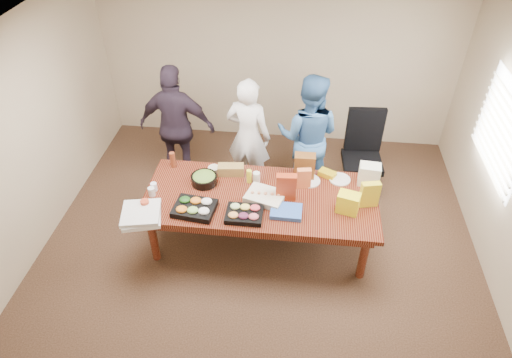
# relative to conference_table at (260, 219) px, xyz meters

# --- Properties ---
(floor) EXTENTS (5.50, 5.00, 0.02)m
(floor) POSITION_rel_conference_table_xyz_m (0.00, 0.00, -0.39)
(floor) COLOR #47301E
(floor) RESTS_ON ground
(ceiling) EXTENTS (5.50, 5.00, 0.02)m
(ceiling) POSITION_rel_conference_table_xyz_m (0.00, 0.00, 2.33)
(ceiling) COLOR white
(ceiling) RESTS_ON wall_back
(wall_back) EXTENTS (5.50, 0.04, 2.70)m
(wall_back) POSITION_rel_conference_table_xyz_m (0.00, 2.50, 0.98)
(wall_back) COLOR beige
(wall_back) RESTS_ON floor
(wall_left) EXTENTS (0.04, 5.00, 2.70)m
(wall_left) POSITION_rel_conference_table_xyz_m (-2.75, 0.00, 0.98)
(wall_left) COLOR beige
(wall_left) RESTS_ON floor
(window_panel) EXTENTS (0.03, 1.40, 1.10)m
(window_panel) POSITION_rel_conference_table_xyz_m (2.72, 0.60, 1.12)
(window_panel) COLOR white
(window_panel) RESTS_ON wall_right
(window_blinds) EXTENTS (0.04, 1.36, 1.00)m
(window_blinds) POSITION_rel_conference_table_xyz_m (2.68, 0.60, 1.12)
(window_blinds) COLOR beige
(window_blinds) RESTS_ON wall_right
(conference_table) EXTENTS (2.80, 1.20, 0.75)m
(conference_table) POSITION_rel_conference_table_xyz_m (0.00, 0.00, 0.00)
(conference_table) COLOR #4C1C0F
(conference_table) RESTS_ON floor
(office_chair) EXTENTS (0.65, 0.65, 1.21)m
(office_chair) POSITION_rel_conference_table_xyz_m (1.31, 1.10, 0.23)
(office_chair) COLOR black
(office_chair) RESTS_ON floor
(person_center) EXTENTS (0.71, 0.54, 1.73)m
(person_center) POSITION_rel_conference_table_xyz_m (-0.28, 1.10, 0.49)
(person_center) COLOR white
(person_center) RESTS_ON floor
(person_right) EXTENTS (0.97, 0.81, 1.81)m
(person_right) POSITION_rel_conference_table_xyz_m (0.53, 1.14, 0.53)
(person_right) COLOR #3A69A1
(person_right) RESTS_ON floor
(person_left) EXTENTS (1.09, 0.49, 1.82)m
(person_left) POSITION_rel_conference_table_xyz_m (-1.30, 1.17, 0.54)
(person_left) COLOR #2A1F2B
(person_left) RESTS_ON floor
(veggie_tray) EXTENTS (0.51, 0.42, 0.07)m
(veggie_tray) POSITION_rel_conference_table_xyz_m (-0.73, -0.33, 0.41)
(veggie_tray) COLOR black
(veggie_tray) RESTS_ON conference_table
(fruit_tray) EXTENTS (0.42, 0.33, 0.06)m
(fruit_tray) POSITION_rel_conference_table_xyz_m (-0.15, -0.36, 0.41)
(fruit_tray) COLOR black
(fruit_tray) RESTS_ON conference_table
(sheet_cake) EXTENTS (0.52, 0.45, 0.08)m
(sheet_cake) POSITION_rel_conference_table_xyz_m (0.06, -0.04, 0.41)
(sheet_cake) COLOR beige
(sheet_cake) RESTS_ON conference_table
(salad_bowl) EXTENTS (0.36, 0.36, 0.11)m
(salad_bowl) POSITION_rel_conference_table_xyz_m (-0.72, 0.18, 0.43)
(salad_bowl) COLOR black
(salad_bowl) RESTS_ON conference_table
(chip_bag_blue) EXTENTS (0.36, 0.28, 0.05)m
(chip_bag_blue) POSITION_rel_conference_table_xyz_m (0.32, -0.26, 0.40)
(chip_bag_blue) COLOR blue
(chip_bag_blue) RESTS_ON conference_table
(chip_bag_red) EXTENTS (0.24, 0.11, 0.35)m
(chip_bag_red) POSITION_rel_conference_table_xyz_m (0.30, 0.00, 0.55)
(chip_bag_red) COLOR #AA3314
(chip_bag_red) RESTS_ON conference_table
(chip_bag_yellow) EXTENTS (0.23, 0.13, 0.33)m
(chip_bag_yellow) POSITION_rel_conference_table_xyz_m (1.27, -0.01, 0.54)
(chip_bag_yellow) COLOR yellow
(chip_bag_yellow) RESTS_ON conference_table
(chip_bag_orange) EXTENTS (0.18, 0.10, 0.27)m
(chip_bag_orange) POSITION_rel_conference_table_xyz_m (0.50, 0.24, 0.51)
(chip_bag_orange) COLOR #E07542
(chip_bag_orange) RESTS_ON conference_table
(mayo_jar) EXTENTS (0.11, 0.11, 0.14)m
(mayo_jar) POSITION_rel_conference_table_xyz_m (-0.08, 0.27, 0.44)
(mayo_jar) COLOR silver
(mayo_jar) RESTS_ON conference_table
(mustard_bottle) EXTENTS (0.07, 0.07, 0.18)m
(mustard_bottle) POSITION_rel_conference_table_xyz_m (-0.17, 0.26, 0.46)
(mustard_bottle) COLOR yellow
(mustard_bottle) RESTS_ON conference_table
(dressing_bottle) EXTENTS (0.09, 0.09, 0.21)m
(dressing_bottle) POSITION_rel_conference_table_xyz_m (-1.19, 0.46, 0.48)
(dressing_bottle) COLOR maroon
(dressing_bottle) RESTS_ON conference_table
(ranch_bottle) EXTENTS (0.08, 0.08, 0.18)m
(ranch_bottle) POSITION_rel_conference_table_xyz_m (-1.19, 0.47, 0.47)
(ranch_bottle) COLOR silver
(ranch_bottle) RESTS_ON conference_table
(banana_bunch) EXTENTS (0.24, 0.21, 0.07)m
(banana_bunch) POSITION_rel_conference_table_xyz_m (0.80, 0.49, 0.41)
(banana_bunch) COLOR gold
(banana_bunch) RESTS_ON conference_table
(bread_loaf) EXTENTS (0.34, 0.18, 0.13)m
(bread_loaf) POSITION_rel_conference_table_xyz_m (-0.42, 0.39, 0.44)
(bread_loaf) COLOR olive
(bread_loaf) RESTS_ON conference_table
(kraft_bag) EXTENTS (0.26, 0.15, 0.34)m
(kraft_bag) POSITION_rel_conference_table_xyz_m (0.50, 0.44, 0.54)
(kraft_bag) COLOR brown
(kraft_bag) RESTS_ON conference_table
(red_cup) EXTENTS (0.11, 0.11, 0.13)m
(red_cup) POSITION_rel_conference_table_xyz_m (-1.30, -0.37, 0.44)
(red_cup) COLOR #BE4123
(red_cup) RESTS_ON conference_table
(clear_cup_a) EXTENTS (0.08, 0.08, 0.11)m
(clear_cup_a) POSITION_rel_conference_table_xyz_m (-1.30, -0.12, 0.43)
(clear_cup_a) COLOR silver
(clear_cup_a) RESTS_ON conference_table
(clear_cup_b) EXTENTS (0.09, 0.09, 0.11)m
(clear_cup_b) POSITION_rel_conference_table_xyz_m (-1.30, -0.03, 0.43)
(clear_cup_b) COLOR white
(clear_cup_b) RESTS_ON conference_table
(pizza_box_lower) EXTENTS (0.52, 0.52, 0.05)m
(pizza_box_lower) POSITION_rel_conference_table_xyz_m (-1.30, -0.52, 0.40)
(pizza_box_lower) COLOR white
(pizza_box_lower) RESTS_ON conference_table
(pizza_box_upper) EXTENTS (0.50, 0.50, 0.05)m
(pizza_box_upper) POSITION_rel_conference_table_xyz_m (-1.30, -0.52, 0.45)
(pizza_box_upper) COLOR silver
(pizza_box_upper) RESTS_ON pizza_box_lower
(plate_a) EXTENTS (0.29, 0.29, 0.02)m
(plate_a) POSITION_rel_conference_table_xyz_m (0.57, 0.36, 0.38)
(plate_a) COLOR silver
(plate_a) RESTS_ON conference_table
(plate_b) EXTENTS (0.27, 0.27, 0.02)m
(plate_b) POSITION_rel_conference_table_xyz_m (0.96, 0.43, 0.38)
(plate_b) COLOR silver
(plate_b) RESTS_ON conference_table
(dip_bowl_a) EXTENTS (0.18, 0.18, 0.06)m
(dip_bowl_a) POSITION_rel_conference_table_xyz_m (0.50, 0.41, 0.41)
(dip_bowl_a) COLOR white
(dip_bowl_a) RESTS_ON conference_table
(dip_bowl_b) EXTENTS (0.16, 0.16, 0.06)m
(dip_bowl_b) POSITION_rel_conference_table_xyz_m (-0.65, 0.43, 0.40)
(dip_bowl_b) COLOR beige
(dip_bowl_b) RESTS_ON conference_table
(grocery_bag_white) EXTENTS (0.27, 0.20, 0.27)m
(grocery_bag_white) POSITION_rel_conference_table_xyz_m (1.30, 0.40, 0.51)
(grocery_bag_white) COLOR white
(grocery_bag_white) RESTS_ON conference_table
(grocery_bag_yellow) EXTENTS (0.28, 0.23, 0.25)m
(grocery_bag_yellow) POSITION_rel_conference_table_xyz_m (1.02, -0.14, 0.50)
(grocery_bag_yellow) COLOR yellow
(grocery_bag_yellow) RESTS_ON conference_table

